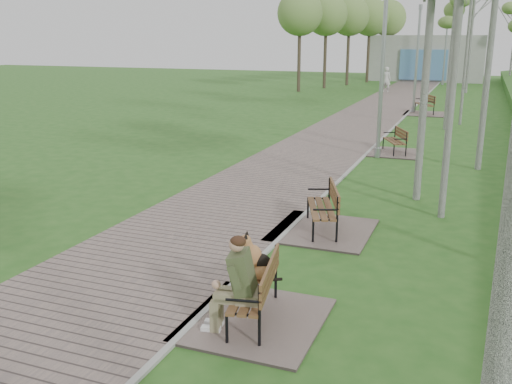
% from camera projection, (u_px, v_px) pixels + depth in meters
% --- Properties ---
extents(walkway, '(3.50, 67.00, 0.04)m').
position_uv_depth(walkway, '(356.00, 124.00, 26.00)').
color(walkway, '#6F5F5A').
rests_on(walkway, ground).
extents(kerb, '(0.10, 67.00, 0.05)m').
position_uv_depth(kerb, '(395.00, 126.00, 25.39)').
color(kerb, '#999993').
rests_on(kerb, ground).
extents(building_north, '(10.00, 5.20, 4.00)m').
position_uv_depth(building_north, '(426.00, 58.00, 51.87)').
color(building_north, '#9E9E99').
rests_on(building_north, ground).
extents(bench_main, '(1.83, 2.04, 1.60)m').
position_uv_depth(bench_main, '(248.00, 292.00, 7.93)').
color(bench_main, '#6F5F5A').
rests_on(bench_main, ground).
extents(bench_second, '(1.95, 2.17, 1.20)m').
position_uv_depth(bench_second, '(322.00, 221.00, 11.73)').
color(bench_second, '#6F5F5A').
rests_on(bench_second, ground).
extents(bench_third, '(1.73, 1.92, 1.06)m').
position_uv_depth(bench_third, '(394.00, 148.00, 19.58)').
color(bench_third, '#6F5F5A').
rests_on(bench_third, ground).
extents(bench_far, '(2.00, 2.23, 1.23)m').
position_uv_depth(bench_far, '(424.00, 110.00, 29.47)').
color(bench_far, '#6F5F5A').
rests_on(bench_far, ground).
extents(lamp_post_second, '(0.22, 0.22, 5.57)m').
position_uv_depth(lamp_post_second, '(382.00, 78.00, 18.28)').
color(lamp_post_second, '#94969B').
rests_on(lamp_post_second, ground).
extents(lamp_post_third, '(0.21, 0.21, 5.45)m').
position_uv_depth(lamp_post_third, '(417.00, 63.00, 29.40)').
color(lamp_post_third, '#94969B').
rests_on(lamp_post_third, ground).
extents(lamp_post_far, '(0.23, 0.23, 5.87)m').
position_uv_depth(lamp_post_far, '(445.00, 51.00, 46.70)').
color(lamp_post_far, '#94969B').
rests_on(lamp_post_far, ground).
extents(pedestrian_near, '(0.72, 0.53, 1.82)m').
position_uv_depth(pedestrian_near, '(386.00, 80.00, 40.70)').
color(pedestrian_near, silver).
rests_on(pedestrian_near, ground).
extents(birch_far_b, '(2.27, 2.27, 6.66)m').
position_uv_depth(birch_far_b, '(471.00, 4.00, 24.62)').
color(birch_far_b, silver).
rests_on(birch_far_b, ground).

